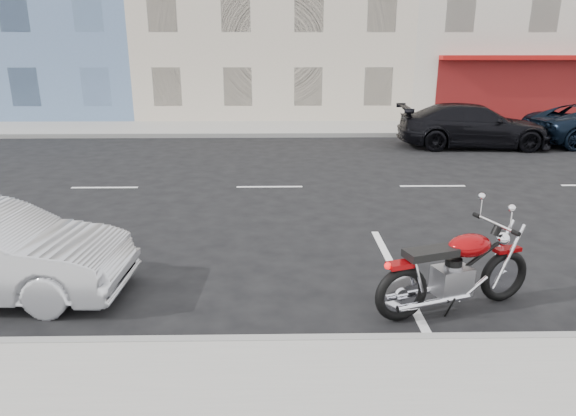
% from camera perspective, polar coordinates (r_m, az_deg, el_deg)
% --- Properties ---
extents(ground, '(120.00, 120.00, 0.00)m').
position_cam_1_polar(ground, '(12.64, 7.04, 2.39)').
color(ground, black).
rests_on(ground, ground).
extents(sidewalk_far, '(80.00, 3.40, 0.15)m').
position_cam_1_polar(sidewalk_far, '(21.27, -9.89, 8.69)').
color(sidewalk_far, gray).
rests_on(sidewalk_far, ground).
extents(curb_far, '(80.00, 0.12, 0.16)m').
position_cam_1_polar(curb_far, '(19.61, -10.62, 7.91)').
color(curb_far, gray).
rests_on(curb_far, ground).
extents(motorcycle, '(2.21, 1.01, 1.15)m').
position_cam_1_polar(motorcycle, '(7.44, 23.15, -5.78)').
color(motorcycle, black).
rests_on(motorcycle, ground).
extents(car_far, '(5.10, 2.36, 1.44)m').
position_cam_1_polar(car_far, '(18.45, 19.89, 8.59)').
color(car_far, black).
rests_on(car_far, ground).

